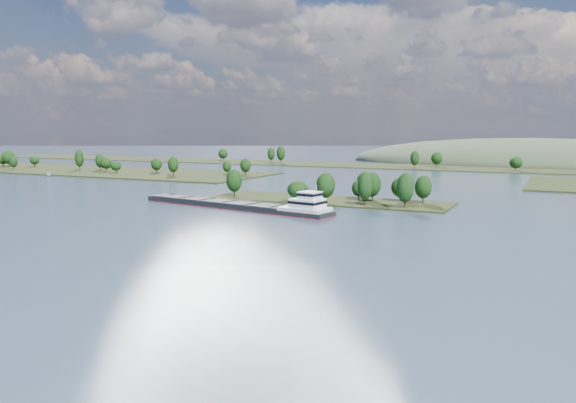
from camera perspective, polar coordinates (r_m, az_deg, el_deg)
The scene contains 7 objects.
ground at distance 178.44m, azimuth -3.21°, elevation -2.17°, with size 1800.00×1800.00×0.00m, color #334659.
tree_island at distance 228.34m, azimuth 5.38°, elevation 0.91°, with size 100.00×32.14×14.39m.
left_bank at distance 431.86m, azimuth -21.04°, elevation 3.07°, with size 300.00×80.00×16.15m.
back_shoreline at distance 441.21m, azimuth 15.79°, elevation 3.35°, with size 900.00×60.00×16.08m.
hill_west at distance 535.01m, azimuth 23.21°, elevation 3.61°, with size 320.00×160.00×44.00m, color #3C4A33.
cargo_barge at distance 209.09m, azimuth -4.40°, elevation -0.37°, with size 85.79×24.96×11.54m.
motorboat at distance 380.70m, azimuth -23.11°, elevation 2.53°, with size 2.53×6.72×2.60m, color silver.
Camera 1 is at (85.94, -33.57, 29.54)m, focal length 35.00 mm.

